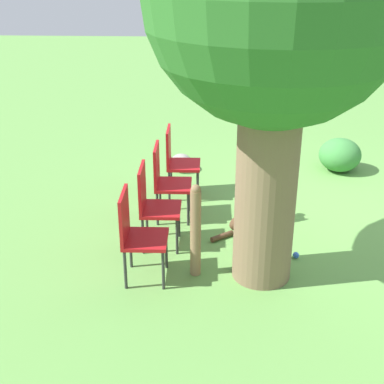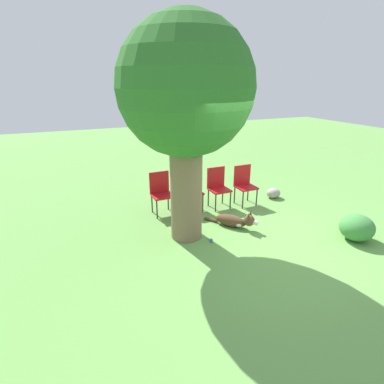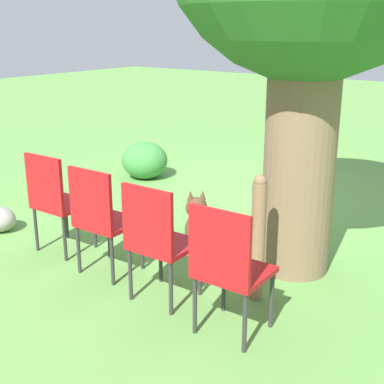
# 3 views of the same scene
# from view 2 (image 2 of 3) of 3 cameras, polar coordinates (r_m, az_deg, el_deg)

# --- Properties ---
(ground_plane) EXTENTS (30.00, 30.00, 0.00)m
(ground_plane) POSITION_cam_2_polar(r_m,az_deg,el_deg) (5.66, 12.35, -9.42)
(ground_plane) COLOR #609947
(oak_tree) EXTENTS (2.23, 2.23, 3.79)m
(oak_tree) POSITION_cam_2_polar(r_m,az_deg,el_deg) (5.04, -1.24, 18.22)
(oak_tree) COLOR #7A6047
(oak_tree) RESTS_ON ground_plane
(dog) EXTENTS (0.95, 0.77, 0.39)m
(dog) POSITION_cam_2_polar(r_m,az_deg,el_deg) (6.08, 8.22, -5.44)
(dog) COLOR #513823
(dog) RESTS_ON ground_plane
(fence_post) EXTENTS (0.11, 0.11, 0.97)m
(fence_post) POSITION_cam_2_polar(r_m,az_deg,el_deg) (6.10, -3.46, -1.54)
(fence_post) COLOR #846647
(fence_post) RESTS_ON ground_plane
(red_chair_0) EXTENTS (0.43, 0.45, 0.92)m
(red_chair_0) POSITION_cam_2_polar(r_m,az_deg,el_deg) (7.13, 9.92, 1.79)
(red_chair_0) COLOR #B21419
(red_chair_0) RESTS_ON ground_plane
(red_chair_1) EXTENTS (0.43, 0.45, 0.92)m
(red_chair_1) POSITION_cam_2_polar(r_m,az_deg,el_deg) (6.88, 4.95, 1.34)
(red_chair_1) COLOR #B21419
(red_chair_1) RESTS_ON ground_plane
(red_chair_2) EXTENTS (0.43, 0.45, 0.92)m
(red_chair_2) POSITION_cam_2_polar(r_m,az_deg,el_deg) (6.69, -0.36, 0.84)
(red_chair_2) COLOR #B21419
(red_chair_2) RESTS_ON ground_plane
(red_chair_3) EXTENTS (0.43, 0.45, 0.92)m
(red_chair_3) POSITION_cam_2_polar(r_m,az_deg,el_deg) (6.56, -5.93, 0.30)
(red_chair_3) COLOR #B21419
(red_chair_3) RESTS_ON ground_plane
(tennis_ball) EXTENTS (0.07, 0.07, 0.07)m
(tennis_ball) POSITION_cam_2_polar(r_m,az_deg,el_deg) (5.55, 3.69, -9.17)
(tennis_ball) COLOR blue
(tennis_ball) RESTS_ON ground_plane
(garden_rock) EXTENTS (0.31, 0.36, 0.24)m
(garden_rock) POSITION_cam_2_polar(r_m,az_deg,el_deg) (7.77, 15.25, -0.19)
(garden_rock) COLOR gray
(garden_rock) RESTS_ON ground_plane
(low_shrub) EXTENTS (0.61, 0.61, 0.48)m
(low_shrub) POSITION_cam_2_polar(r_m,az_deg,el_deg) (6.31, 28.90, -5.94)
(low_shrub) COLOR #3D843D
(low_shrub) RESTS_ON ground_plane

